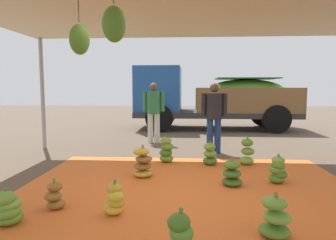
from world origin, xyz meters
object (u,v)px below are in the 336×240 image
at_px(cargo_truck_main, 211,97).
at_px(worker_2, 154,108).
at_px(banana_bunch_3, 55,197).
at_px(banana_bunch_7, 166,151).
at_px(banana_bunch_1, 143,164).
at_px(banana_bunch_5, 232,174).
at_px(banana_bunch_8, 115,200).
at_px(banana_bunch_10, 7,209).
at_px(worker_1, 214,112).
at_px(banana_bunch_9, 247,153).
at_px(banana_bunch_0, 210,155).
at_px(banana_bunch_4, 278,171).
at_px(banana_bunch_6, 275,218).

relative_size(cargo_truck_main, worker_2, 3.53).
height_order(banana_bunch_3, banana_bunch_7, banana_bunch_7).
bearing_deg(banana_bunch_1, banana_bunch_5, -14.74).
bearing_deg(banana_bunch_5, banana_bunch_7, 127.56).
height_order(banana_bunch_8, cargo_truck_main, cargo_truck_main).
distance_m(banana_bunch_3, banana_bunch_8, 0.84).
bearing_deg(banana_bunch_10, worker_1, 56.87).
xyz_separation_m(banana_bunch_8, banana_bunch_9, (2.13, 2.66, 0.06)).
bearing_deg(banana_bunch_5, banana_bunch_1, 165.26).
bearing_deg(banana_bunch_1, banana_bunch_0, 36.99).
height_order(banana_bunch_7, cargo_truck_main, cargo_truck_main).
bearing_deg(worker_1, banana_bunch_7, -136.23).
bearing_deg(banana_bunch_9, banana_bunch_7, 176.62).
relative_size(banana_bunch_4, banana_bunch_6, 1.02).
relative_size(banana_bunch_0, worker_1, 0.29).
bearing_deg(cargo_truck_main, worker_1, -93.32).
distance_m(banana_bunch_6, worker_1, 4.32).
height_order(banana_bunch_4, banana_bunch_5, banana_bunch_4).
bearing_deg(cargo_truck_main, banana_bunch_5, -91.46).
bearing_deg(worker_2, banana_bunch_5, -66.29).
bearing_deg(cargo_truck_main, banana_bunch_7, -103.70).
height_order(banana_bunch_1, banana_bunch_7, banana_bunch_1).
distance_m(banana_bunch_4, worker_1, 2.63).
xyz_separation_m(cargo_truck_main, worker_2, (-1.88, -3.17, -0.22)).
bearing_deg(banana_bunch_3, banana_bunch_7, 63.91).
distance_m(banana_bunch_9, cargo_truck_main, 5.72).
bearing_deg(banana_bunch_7, cargo_truck_main, 76.30).
relative_size(banana_bunch_1, banana_bunch_4, 1.18).
bearing_deg(banana_bunch_8, banana_bunch_5, 37.48).
xyz_separation_m(banana_bunch_4, banana_bunch_10, (-3.57, -1.80, -0.02)).
height_order(banana_bunch_3, banana_bunch_9, banana_bunch_9).
bearing_deg(banana_bunch_0, banana_bunch_7, 169.15).
height_order(banana_bunch_1, worker_2, worker_2).
height_order(banana_bunch_4, banana_bunch_10, banana_bunch_4).
bearing_deg(banana_bunch_4, worker_1, 110.06).
xyz_separation_m(banana_bunch_1, banana_bunch_3, (-0.94, -1.50, -0.08)).
relative_size(banana_bunch_6, banana_bunch_10, 1.00).
xyz_separation_m(banana_bunch_1, banana_bunch_5, (1.51, -0.40, -0.05)).
height_order(banana_bunch_1, banana_bunch_9, same).
bearing_deg(worker_2, banana_bunch_9, -48.01).
xyz_separation_m(banana_bunch_3, worker_1, (2.37, 3.66, 0.83)).
distance_m(banana_bunch_8, banana_bunch_10, 1.23).
relative_size(banana_bunch_6, cargo_truck_main, 0.08).
relative_size(banana_bunch_4, banana_bunch_8, 1.10).
distance_m(banana_bunch_7, worker_2, 2.53).
relative_size(banana_bunch_0, banana_bunch_1, 0.87).
relative_size(banana_bunch_9, banana_bunch_10, 1.20).
relative_size(banana_bunch_0, banana_bunch_9, 0.87).
relative_size(banana_bunch_5, banana_bunch_7, 0.81).
height_order(banana_bunch_3, worker_2, worker_2).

